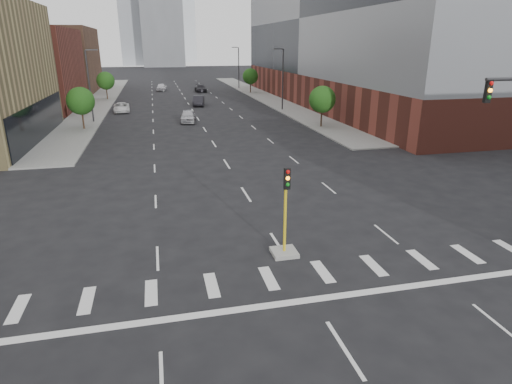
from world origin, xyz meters
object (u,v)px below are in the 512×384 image
object	(u,v)px
median_traffic_signal	(285,236)
car_far_left	(122,107)
car_deep_right	(200,88)
car_mid_right	(199,101)
car_near_left	(188,116)
car_distant	(161,87)

from	to	relation	value
median_traffic_signal	car_far_left	xyz separation A→B (m)	(-10.50, 49.71, -0.29)
car_deep_right	car_mid_right	bearing A→B (deg)	-99.51
car_near_left	car_mid_right	xyz separation A→B (m)	(3.00, 15.69, 0.01)
car_far_left	car_near_left	bearing A→B (deg)	-54.31
car_distant	median_traffic_signal	bearing A→B (deg)	-78.83
median_traffic_signal	car_distant	distance (m)	79.82
car_mid_right	car_distant	xyz separation A→B (m)	(-5.44, 25.48, -0.01)
car_mid_right	car_distant	world-z (taller)	car_mid_right
car_near_left	car_mid_right	bearing A→B (deg)	86.20
car_deep_right	car_distant	xyz separation A→B (m)	(-8.07, 3.88, 0.05)
median_traffic_signal	car_mid_right	bearing A→B (deg)	88.42
car_deep_right	car_near_left	bearing A→B (deg)	-101.16
median_traffic_signal	car_distant	world-z (taller)	median_traffic_signal
car_far_left	car_deep_right	world-z (taller)	car_deep_right
median_traffic_signal	car_near_left	world-z (taller)	median_traffic_signal
car_far_left	car_distant	bearing A→B (deg)	74.49
car_mid_right	car_deep_right	distance (m)	21.76
car_far_left	car_deep_right	bearing A→B (deg)	57.57
car_near_left	car_deep_right	xyz separation A→B (m)	(5.63, 37.29, -0.05)
car_far_left	median_traffic_signal	bearing A→B (deg)	-81.25
median_traffic_signal	car_deep_right	world-z (taller)	median_traffic_signal
car_far_left	car_distant	world-z (taller)	car_distant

